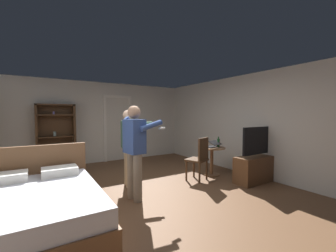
{
  "coord_description": "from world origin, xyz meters",
  "views": [
    {
      "loc": [
        -1.72,
        -3.41,
        1.51
      ],
      "look_at": [
        0.68,
        0.46,
        1.26
      ],
      "focal_mm": 22.6,
      "sensor_mm": 36.0,
      "label": 1
    }
  ],
  "objects_px": {
    "person_blue_shirt": "(135,146)",
    "tv_flatscreen": "(258,165)",
    "suitcase_dark": "(67,170)",
    "side_table": "(212,156)",
    "bed": "(35,211)",
    "person_striped_shirt": "(129,142)",
    "laptop": "(212,145)",
    "wooden_chair": "(200,157)",
    "bottle_on_table": "(218,143)",
    "bookshelf": "(56,134)"
  },
  "relations": [
    {
      "from": "side_table",
      "to": "person_blue_shirt",
      "type": "xyz_separation_m",
      "value": [
        -2.22,
        -0.41,
        0.48
      ]
    },
    {
      "from": "bookshelf",
      "to": "person_striped_shirt",
      "type": "distance_m",
      "value": 2.7
    },
    {
      "from": "bottle_on_table",
      "to": "person_striped_shirt",
      "type": "height_order",
      "value": "person_striped_shirt"
    },
    {
      "from": "bed",
      "to": "side_table",
      "type": "xyz_separation_m",
      "value": [
        3.72,
        0.78,
        0.17
      ]
    },
    {
      "from": "laptop",
      "to": "person_striped_shirt",
      "type": "xyz_separation_m",
      "value": [
        -2.01,
        0.4,
        0.17
      ]
    },
    {
      "from": "bottle_on_table",
      "to": "tv_flatscreen",
      "type": "bearing_deg",
      "value": -64.55
    },
    {
      "from": "side_table",
      "to": "laptop",
      "type": "height_order",
      "value": "laptop"
    },
    {
      "from": "side_table",
      "to": "person_blue_shirt",
      "type": "relative_size",
      "value": 0.42
    },
    {
      "from": "bed",
      "to": "person_blue_shirt",
      "type": "height_order",
      "value": "person_blue_shirt"
    },
    {
      "from": "wooden_chair",
      "to": "person_striped_shirt",
      "type": "height_order",
      "value": "person_striped_shirt"
    },
    {
      "from": "suitcase_dark",
      "to": "bed",
      "type": "bearing_deg",
      "value": -88.53
    },
    {
      "from": "side_table",
      "to": "wooden_chair",
      "type": "xyz_separation_m",
      "value": [
        -0.55,
        -0.18,
        0.07
      ]
    },
    {
      "from": "bookshelf",
      "to": "wooden_chair",
      "type": "distance_m",
      "value": 4.02
    },
    {
      "from": "laptop",
      "to": "wooden_chair",
      "type": "height_order",
      "value": "wooden_chair"
    },
    {
      "from": "bed",
      "to": "side_table",
      "type": "bearing_deg",
      "value": 11.86
    },
    {
      "from": "person_blue_shirt",
      "to": "suitcase_dark",
      "type": "distance_m",
      "value": 2.36
    },
    {
      "from": "laptop",
      "to": "bottle_on_table",
      "type": "relative_size",
      "value": 1.44
    },
    {
      "from": "wooden_chair",
      "to": "person_blue_shirt",
      "type": "distance_m",
      "value": 1.74
    },
    {
      "from": "bookshelf",
      "to": "person_striped_shirt",
      "type": "bearing_deg",
      "value": -63.81
    },
    {
      "from": "wooden_chair",
      "to": "person_blue_shirt",
      "type": "bearing_deg",
      "value": -172.32
    },
    {
      "from": "laptop",
      "to": "wooden_chair",
      "type": "bearing_deg",
      "value": -165.29
    },
    {
      "from": "tv_flatscreen",
      "to": "bottle_on_table",
      "type": "relative_size",
      "value": 4.72
    },
    {
      "from": "tv_flatscreen",
      "to": "suitcase_dark",
      "type": "distance_m",
      "value": 4.45
    },
    {
      "from": "suitcase_dark",
      "to": "person_striped_shirt",
      "type": "bearing_deg",
      "value": -34.65
    },
    {
      "from": "bookshelf",
      "to": "side_table",
      "type": "distance_m",
      "value": 4.29
    },
    {
      "from": "tv_flatscreen",
      "to": "person_blue_shirt",
      "type": "height_order",
      "value": "person_blue_shirt"
    },
    {
      "from": "bottle_on_table",
      "to": "person_blue_shirt",
      "type": "xyz_separation_m",
      "value": [
        -2.36,
        -0.33,
        0.14
      ]
    },
    {
      "from": "laptop",
      "to": "suitcase_dark",
      "type": "relative_size",
      "value": 0.76
    },
    {
      "from": "laptop",
      "to": "bottle_on_table",
      "type": "height_order",
      "value": "bottle_on_table"
    },
    {
      "from": "bottle_on_table",
      "to": "wooden_chair",
      "type": "height_order",
      "value": "wooden_chair"
    },
    {
      "from": "laptop",
      "to": "suitcase_dark",
      "type": "xyz_separation_m",
      "value": [
        -3.08,
        1.69,
        -0.57
      ]
    },
    {
      "from": "bed",
      "to": "laptop",
      "type": "bearing_deg",
      "value": 11.3
    },
    {
      "from": "tv_flatscreen",
      "to": "side_table",
      "type": "height_order",
      "value": "tv_flatscreen"
    },
    {
      "from": "person_striped_shirt",
      "to": "side_table",
      "type": "bearing_deg",
      "value": -9.88
    },
    {
      "from": "tv_flatscreen",
      "to": "person_blue_shirt",
      "type": "distance_m",
      "value": 2.86
    },
    {
      "from": "tv_flatscreen",
      "to": "person_striped_shirt",
      "type": "xyz_separation_m",
      "value": [
        -2.57,
        1.27,
        0.56
      ]
    },
    {
      "from": "person_blue_shirt",
      "to": "tv_flatscreen",
      "type": "bearing_deg",
      "value": -10.4
    },
    {
      "from": "bookshelf",
      "to": "laptop",
      "type": "distance_m",
      "value": 4.28
    },
    {
      "from": "laptop",
      "to": "person_striped_shirt",
      "type": "distance_m",
      "value": 2.06
    },
    {
      "from": "tv_flatscreen",
      "to": "laptop",
      "type": "xyz_separation_m",
      "value": [
        -0.56,
        0.87,
        0.39
      ]
    },
    {
      "from": "person_blue_shirt",
      "to": "bottle_on_table",
      "type": "bearing_deg",
      "value": 7.87
    },
    {
      "from": "tv_flatscreen",
      "to": "person_striped_shirt",
      "type": "relative_size",
      "value": 0.77
    },
    {
      "from": "laptop",
      "to": "person_blue_shirt",
      "type": "relative_size",
      "value": 0.23
    },
    {
      "from": "bed",
      "to": "person_striped_shirt",
      "type": "relative_size",
      "value": 1.21
    },
    {
      "from": "bookshelf",
      "to": "wooden_chair",
      "type": "height_order",
      "value": "bookshelf"
    },
    {
      "from": "suitcase_dark",
      "to": "bottle_on_table",
      "type": "bearing_deg",
      "value": -12.22
    },
    {
      "from": "bookshelf",
      "to": "person_blue_shirt",
      "type": "xyz_separation_m",
      "value": [
        1.01,
        -3.19,
        -0.02
      ]
    },
    {
      "from": "tv_flatscreen",
      "to": "person_striped_shirt",
      "type": "distance_m",
      "value": 2.92
    },
    {
      "from": "bed",
      "to": "suitcase_dark",
      "type": "xyz_separation_m",
      "value": [
        0.62,
        2.43,
        -0.12
      ]
    },
    {
      "from": "person_striped_shirt",
      "to": "tv_flatscreen",
      "type": "bearing_deg",
      "value": -26.23
    }
  ]
}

